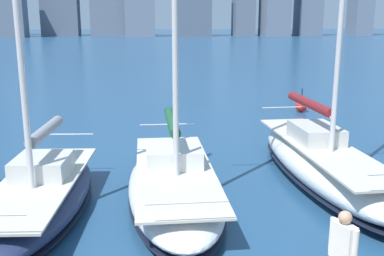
% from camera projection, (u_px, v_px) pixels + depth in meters
% --- Properties ---
extents(sailboat_maroon, '(2.48, 9.39, 12.13)m').
position_uv_depth(sailboat_maroon, '(320.00, 160.00, 14.99)').
color(sailboat_maroon, white).
rests_on(sailboat_maroon, ground).
extents(sailboat_forest, '(2.76, 8.26, 12.96)m').
position_uv_depth(sailboat_forest, '(175.00, 180.00, 13.40)').
color(sailboat_forest, silver).
rests_on(sailboat_forest, ground).
extents(sailboat_grey, '(3.02, 7.44, 12.79)m').
position_uv_depth(sailboat_grey, '(40.00, 192.00, 12.40)').
color(sailboat_grey, navy).
rests_on(sailboat_grey, ground).
extents(person_white_shirt, '(0.33, 0.58, 1.66)m').
position_uv_depth(person_white_shirt, '(343.00, 248.00, 7.41)').
color(person_white_shirt, '#4C473D').
rests_on(person_white_shirt, dock_pier).
extents(channel_buoy, '(0.70, 0.70, 1.40)m').
position_uv_depth(channel_buoy, '(301.00, 106.00, 26.57)').
color(channel_buoy, red).
rests_on(channel_buoy, ground).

